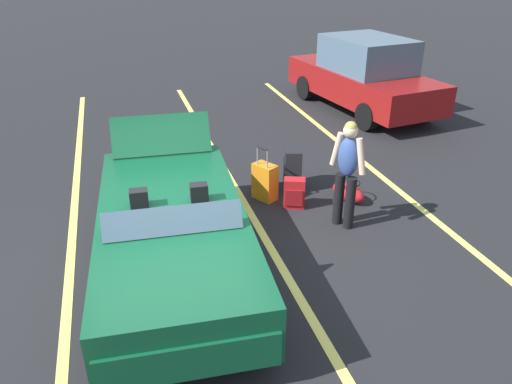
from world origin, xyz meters
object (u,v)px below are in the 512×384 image
Objects in this scene: suitcase_small_carryon at (294,193)px; parked_sedan_near at (364,75)px; suitcase_medium_bright at (265,182)px; duffel_bag at (348,192)px; traveler_person at (347,169)px; suitcase_large_black at (293,168)px; convertible_car at (174,243)px.

parked_sedan_near is (-4.50, 3.51, 0.64)m from suitcase_small_carryon.
suitcase_medium_bright is 1.40m from duffel_bag.
suitcase_medium_bright is at bearing -117.89° from suitcase_small_carryon.
parked_sedan_near is (-5.25, 3.00, -0.04)m from traveler_person.
parked_sedan_near is (-4.08, 3.87, 0.58)m from suitcase_medium_bright.
suitcase_small_carryon is at bearing 89.94° from suitcase_large_black.
suitcase_medium_bright is (0.27, -0.58, -0.05)m from suitcase_large_black.
convertible_car is 5.84× the size of suitcase_large_black.
suitcase_small_carryon is at bearing 133.63° from parked_sedan_near.
suitcase_large_black is 0.16× the size of parked_sedan_near.
suitcase_large_black is (-2.17, 2.33, -0.22)m from convertible_car.
duffel_bag is 1.13m from traveler_person.
parked_sedan_near is at bearing 150.53° from duffel_bag.
suitcase_large_black is 0.73m from suitcase_small_carryon.
convertible_car is at bearing -14.18° from traveler_person.
convertible_car is 2.60m from suitcase_medium_bright.
suitcase_small_carryon is 0.11× the size of parked_sedan_near.
suitcase_medium_bright reaches higher than suitcase_small_carryon.
duffel_bag is (0.04, 0.94, -0.09)m from suitcase_small_carryon.
traveler_person reaches higher than suitcase_large_black.
duffel_bag is at bearing 119.13° from convertible_car.
suitcase_small_carryon is 5.74m from parked_sedan_near.
suitcase_medium_bright is 0.57× the size of traveler_person.
convertible_car is at bearing -64.68° from duffel_bag.
parked_sedan_near reaches higher than suitcase_large_black.
traveler_person is (1.43, 0.29, 0.56)m from suitcase_large_black.
suitcase_medium_bright is 1.87× the size of suitcase_small_carryon.
traveler_person is at bearing 55.54° from suitcase_small_carryon.
suitcase_medium_bright is at bearing -109.19° from duffel_bag.
convertible_car is 2.62× the size of traveler_person.
convertible_car is 3.19m from suitcase_large_black.
convertible_car is 2.75m from traveler_person.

